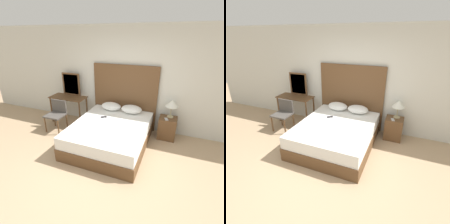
{
  "view_description": "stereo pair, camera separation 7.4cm",
  "coord_description": "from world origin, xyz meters",
  "views": [
    {
      "loc": [
        1.28,
        -2.2,
        2.44
      ],
      "look_at": [
        -0.06,
        1.23,
        0.81
      ],
      "focal_mm": 28.0,
      "sensor_mm": 36.0,
      "label": 1
    },
    {
      "loc": [
        1.35,
        -2.17,
        2.44
      ],
      "look_at": [
        -0.06,
        1.23,
        0.81
      ],
      "focal_mm": 28.0,
      "sensor_mm": 36.0,
      "label": 2
    }
  ],
  "objects": [
    {
      "name": "nightstand",
      "position": [
        1.16,
        1.93,
        0.28
      ],
      "size": [
        0.43,
        0.39,
        0.56
      ],
      "color": "brown",
      "rests_on": "ground_plane"
    },
    {
      "name": "ground_plane",
      "position": [
        0.0,
        0.0,
        0.0
      ],
      "size": [
        16.0,
        16.0,
        0.0
      ],
      "primitive_type": "plane",
      "color": "tan"
    },
    {
      "name": "chair",
      "position": [
        -1.7,
        1.29,
        0.5
      ],
      "size": [
        0.48,
        0.44,
        0.83
      ],
      "color": "#4C4742",
      "rests_on": "ground_plane"
    },
    {
      "name": "wall_back",
      "position": [
        0.0,
        2.24,
        1.35
      ],
      "size": [
        10.0,
        0.06,
        2.7
      ],
      "color": "silver",
      "rests_on": "ground_plane"
    },
    {
      "name": "bed",
      "position": [
        -0.06,
        1.13,
        0.28
      ],
      "size": [
        1.69,
        2.02,
        0.56
      ],
      "color": "brown",
      "rests_on": "ground_plane"
    },
    {
      "name": "phone_on_nightstand",
      "position": [
        1.12,
        1.83,
        0.56
      ],
      "size": [
        0.11,
        0.16,
        0.01
      ],
      "color": "#B7B7BC",
      "rests_on": "nightstand"
    },
    {
      "name": "vanity_mirror",
      "position": [
        -1.68,
        2.05,
        1.11
      ],
      "size": [
        0.57,
        0.03,
        0.65
      ],
      "color": "brown",
      "rests_on": "vanity_desk"
    },
    {
      "name": "pillow_right",
      "position": [
        0.22,
        1.9,
        0.66
      ],
      "size": [
        0.54,
        0.38,
        0.2
      ],
      "color": "white",
      "rests_on": "bed"
    },
    {
      "name": "pillow_left",
      "position": [
        -0.35,
        1.9,
        0.66
      ],
      "size": [
        0.54,
        0.38,
        0.2
      ],
      "color": "white",
      "rests_on": "bed"
    },
    {
      "name": "headboard",
      "position": [
        -0.06,
        2.16,
        0.87
      ],
      "size": [
        1.77,
        0.05,
        1.75
      ],
      "color": "brown",
      "rests_on": "ground_plane"
    },
    {
      "name": "table_lamp",
      "position": [
        1.2,
        2.01,
        0.91
      ],
      "size": [
        0.31,
        0.31,
        0.45
      ],
      "color": "tan",
      "rests_on": "nightstand"
    },
    {
      "name": "phone_on_bed",
      "position": [
        -0.34,
        1.38,
        0.57
      ],
      "size": [
        0.16,
        0.14,
        0.01
      ],
      "color": "black",
      "rests_on": "bed"
    },
    {
      "name": "vanity_desk",
      "position": [
        -1.68,
        1.83,
        0.65
      ],
      "size": [
        1.05,
        0.49,
        0.79
      ],
      "color": "brown",
      "rests_on": "ground_plane"
    }
  ]
}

